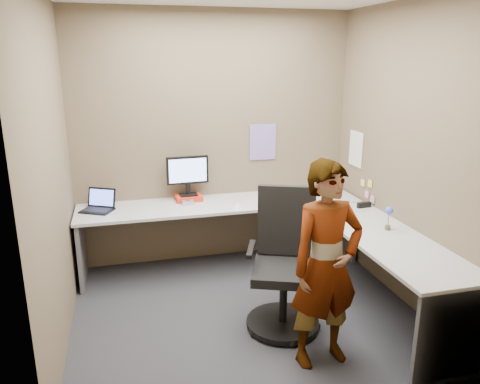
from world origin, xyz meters
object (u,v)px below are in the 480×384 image
object	(u,v)px
monitor	(188,172)
office_chair	(284,273)
person	(326,265)
desk	(278,231)

from	to	relation	value
monitor	office_chair	size ratio (longest dim) A/B	0.38
office_chair	person	size ratio (longest dim) A/B	0.75
desk	person	world-z (taller)	person
monitor	office_chair	xyz separation A→B (m)	(0.59, -1.43, -0.56)
person	monitor	bearing A→B (deg)	102.45
desk	office_chair	xyz separation A→B (m)	(-0.17, -0.66, -0.11)
desk	office_chair	bearing A→B (deg)	-104.22
person	office_chair	bearing A→B (deg)	95.22
office_chair	person	distance (m)	0.63
monitor	desk	bearing A→B (deg)	-48.12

